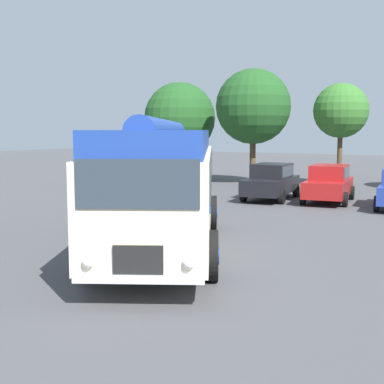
% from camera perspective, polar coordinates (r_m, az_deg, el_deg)
% --- Properties ---
extents(ground_plane, '(120.00, 120.00, 0.00)m').
position_cam_1_polar(ground_plane, '(13.60, -1.68, -7.04)').
color(ground_plane, '#474749').
extents(vintage_bus, '(6.88, 10.06, 3.49)m').
position_cam_1_polar(vintage_bus, '(14.37, -3.01, 1.36)').
color(vintage_bus, beige).
rests_on(vintage_bus, ground).
extents(car_near_left, '(2.27, 4.35, 1.66)m').
position_cam_1_polar(car_near_left, '(25.08, 8.45, 1.14)').
color(car_near_left, black).
rests_on(car_near_left, ground).
extents(car_mid_left, '(2.37, 4.39, 1.66)m').
position_cam_1_polar(car_mid_left, '(24.69, 14.37, 0.91)').
color(car_mid_left, maroon).
rests_on(car_mid_left, ground).
extents(tree_far_left, '(4.67, 4.67, 6.33)m').
position_cam_1_polar(tree_far_left, '(35.36, -1.20, 8.07)').
color(tree_far_left, '#4C3823').
rests_on(tree_far_left, ground).
extents(tree_left_of_centre, '(4.44, 4.44, 6.82)m').
position_cam_1_polar(tree_left_of_centre, '(32.13, 6.43, 9.14)').
color(tree_left_of_centre, '#4C3823').
rests_on(tree_left_of_centre, ground).
extents(tree_centre, '(3.10, 3.10, 5.87)m').
position_cam_1_polar(tree_centre, '(31.79, 15.74, 8.36)').
color(tree_centre, '#4C3823').
rests_on(tree_centre, ground).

